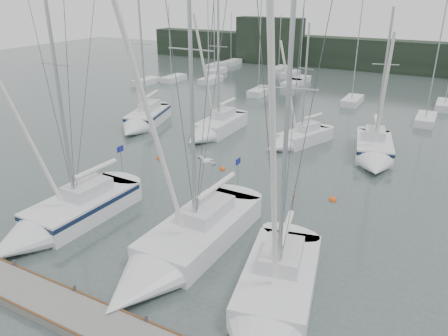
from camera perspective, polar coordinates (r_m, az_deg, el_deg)
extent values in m
plane|color=#414F4C|center=(22.74, -7.67, -12.32)|extent=(160.00, 160.00, 0.00)
cube|color=slate|center=(19.73, -16.66, -18.80)|extent=(24.00, 2.00, 0.40)
cube|color=black|center=(78.35, 20.49, 13.56)|extent=(90.00, 4.00, 5.00)
cube|color=black|center=(81.63, 5.96, 16.19)|extent=(12.00, 3.00, 8.00)
cube|color=white|center=(64.66, -10.17, 11.01)|extent=(1.80, 4.50, 0.90)
cylinder|color=#A4A7AC|center=(63.32, -10.88, 16.72)|extent=(0.12, 0.12, 12.16)
cube|color=white|center=(64.83, -1.77, 11.38)|extent=(1.80, 4.50, 0.90)
cylinder|color=#A4A7AC|center=(63.43, -2.08, 17.32)|extent=(0.12, 0.12, 12.67)
cube|color=white|center=(80.72, 1.08, 13.61)|extent=(1.80, 4.50, 0.90)
cylinder|color=#A4A7AC|center=(79.70, 0.93, 16.74)|extent=(0.12, 0.12, 8.05)
cube|color=white|center=(62.82, 8.86, 10.76)|extent=(1.80, 4.50, 0.90)
cylinder|color=#A4A7AC|center=(61.54, 8.98, 15.27)|extent=(0.12, 0.12, 9.17)
cube|color=white|center=(65.60, 9.95, 11.19)|extent=(1.80, 4.50, 0.90)
cylinder|color=#A4A7AC|center=(64.32, 10.12, 15.78)|extent=(0.12, 0.12, 9.78)
cube|color=white|center=(57.54, 4.73, 9.87)|extent=(1.80, 4.50, 0.90)
cylinder|color=#A4A7AC|center=(56.05, 4.72, 16.06)|extent=(0.12, 0.12, 11.67)
cube|color=white|center=(70.17, 8.65, 12.00)|extent=(1.80, 4.50, 0.90)
cylinder|color=#A4A7AC|center=(68.94, 8.77, 16.29)|extent=(0.12, 0.12, 9.74)
cube|color=white|center=(66.34, -6.61, 11.50)|extent=(1.80, 4.50, 0.90)
cylinder|color=#A4A7AC|center=(65.13, -7.08, 16.00)|extent=(0.12, 0.12, 9.70)
cube|color=white|center=(54.71, 16.41, 8.37)|extent=(1.80, 4.50, 0.90)
cylinder|color=#A4A7AC|center=(53.01, 17.18, 16.04)|extent=(0.12, 0.12, 13.94)
cube|color=white|center=(74.27, 7.28, 12.65)|extent=(1.80, 4.50, 0.90)
cylinder|color=#A4A7AC|center=(73.18, 7.31, 16.08)|extent=(0.12, 0.12, 8.14)
cube|color=white|center=(49.39, 24.84, 5.71)|extent=(1.80, 4.50, 0.90)
cylinder|color=#A4A7AC|center=(47.62, 26.12, 13.28)|extent=(0.12, 0.12, 12.52)
cube|color=white|center=(56.50, 26.86, 7.28)|extent=(1.80, 4.50, 0.90)
cube|color=white|center=(77.03, -1.04, 13.18)|extent=(1.80, 4.50, 0.90)
cylinder|color=#A4A7AC|center=(75.94, -1.26, 16.85)|extent=(0.12, 0.12, 9.12)
cube|color=white|center=(71.86, -1.05, 12.49)|extent=(1.80, 4.50, 0.90)
cylinder|color=#A4A7AC|center=(70.63, -1.30, 17.14)|extent=(0.12, 0.12, 10.87)
cube|color=white|center=(27.88, -17.95, -5.15)|extent=(3.36, 6.89, 1.62)
cone|color=white|center=(25.44, -26.04, -9.28)|extent=(3.23, 3.02, 3.13)
cube|color=silver|center=(27.69, -17.43, -2.54)|extent=(1.81, 2.77, 0.75)
cylinder|color=#A4A7AC|center=(25.15, -20.80, 9.57)|extent=(0.19, 0.19, 13.20)
cylinder|color=white|center=(27.80, -16.44, -0.12)|extent=(0.42, 3.32, 0.30)
cube|color=#0F1C3A|center=(27.64, -18.08, -4.15)|extent=(3.38, 6.91, 0.27)
cube|color=navy|center=(29.05, -13.40, 2.43)|extent=(0.04, 0.58, 0.39)
cube|color=white|center=(24.23, -2.95, -8.40)|extent=(3.54, 8.11, 1.60)
cone|color=white|center=(20.47, -11.89, -15.48)|extent=(3.47, 3.51, 3.41)
cube|color=silver|center=(24.04, -2.33, -5.43)|extent=(1.93, 3.25, 0.75)
cylinder|color=#A4A7AC|center=(20.71, -4.28, 11.06)|extent=(0.19, 0.19, 15.08)
cylinder|color=white|center=(24.44, -1.04, -2.41)|extent=(0.36, 3.94, 0.30)
cube|color=navy|center=(26.32, 1.86, 0.85)|extent=(0.03, 0.58, 0.38)
cube|color=white|center=(20.74, 7.21, -14.59)|extent=(4.43, 7.09, 1.56)
cube|color=silver|center=(20.50, 7.62, -11.19)|extent=(2.23, 2.94, 0.73)
cylinder|color=#A4A7AC|center=(16.81, 8.20, 5.69)|extent=(0.19, 0.19, 13.74)
cylinder|color=white|center=(20.68, 8.11, -7.84)|extent=(0.96, 3.21, 0.29)
cube|color=maroon|center=(22.32, 9.07, -3.82)|extent=(0.14, 0.55, 0.37)
cube|color=white|center=(45.66, -9.85, 6.43)|extent=(4.36, 6.71, 1.65)
cone|color=white|center=(41.78, -12.07, 4.75)|extent=(3.38, 3.31, 2.75)
cube|color=silver|center=(45.83, -9.69, 8.07)|extent=(2.14, 2.80, 0.77)
cylinder|color=#A4A7AC|center=(43.95, -10.62, 14.20)|extent=(0.20, 0.20, 10.98)
cylinder|color=white|center=(46.22, -9.46, 9.47)|extent=(1.14, 2.99, 0.31)
cube|color=#0F1C3A|center=(45.51, -9.89, 7.10)|extent=(4.38, 6.74, 0.27)
cube|color=white|center=(42.36, -0.41, 5.48)|extent=(2.67, 6.16, 1.59)
cone|color=white|center=(38.77, -3.57, 3.79)|extent=(2.66, 2.64, 2.66)
cube|color=silver|center=(42.48, -0.06, 7.17)|extent=(1.47, 2.46, 0.74)
cylinder|color=#A4A7AC|center=(40.56, -0.74, 14.02)|extent=(0.19, 0.19, 11.24)
cylinder|color=white|center=(42.83, 0.39, 8.62)|extent=(0.30, 3.01, 0.30)
cube|color=white|center=(39.71, 10.37, 3.83)|extent=(3.92, 5.49, 1.39)
cone|color=white|center=(37.15, 6.78, 2.72)|extent=(2.86, 2.82, 2.23)
cube|color=silver|center=(39.74, 10.91, 5.35)|extent=(1.88, 2.32, 0.65)
cylinder|color=#A4A7AC|center=(38.10, 10.58, 11.27)|extent=(0.17, 0.17, 9.19)
cylinder|color=white|center=(39.92, 11.50, 6.64)|extent=(1.14, 2.38, 0.26)
cube|color=white|center=(38.34, 18.93, 2.37)|extent=(4.03, 6.39, 1.62)
cone|color=white|center=(34.38, 19.13, 0.04)|extent=(3.29, 3.09, 2.81)
cube|color=silver|center=(38.48, 19.13, 4.29)|extent=(2.02, 2.65, 0.76)
cylinder|color=#A4A7AC|center=(36.42, 20.14, 10.99)|extent=(0.19, 0.19, 10.32)
cylinder|color=white|center=(38.83, 19.28, 5.93)|extent=(0.93, 2.89, 0.30)
cube|color=#0F1C3A|center=(38.16, 19.03, 3.13)|extent=(4.05, 6.41, 0.27)
sphere|color=#E35514|center=(33.44, -0.19, -0.18)|extent=(0.49, 0.49, 0.49)
sphere|color=#E35514|center=(29.56, 14.00, -4.10)|extent=(0.53, 0.53, 0.53)
sphere|color=#E35514|center=(35.95, -8.41, 1.24)|extent=(0.51, 0.51, 0.51)
ellipsoid|color=white|center=(19.53, -2.26, 0.96)|extent=(0.41, 0.54, 0.22)
cube|color=#96999E|center=(19.75, -2.80, 1.28)|extent=(0.51, 0.33, 0.12)
cube|color=#96999E|center=(19.29, -1.71, 0.76)|extent=(0.51, 0.33, 0.12)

